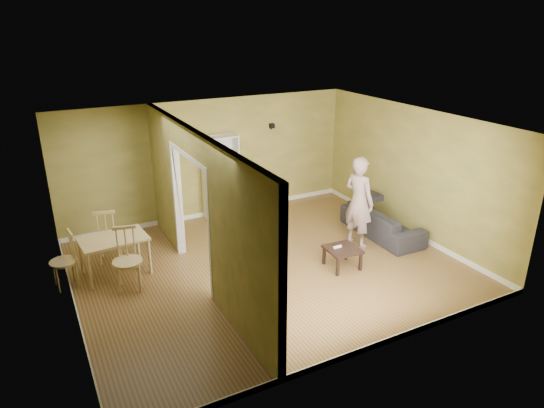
{
  "coord_description": "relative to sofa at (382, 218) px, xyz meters",
  "views": [
    {
      "loc": [
        -3.5,
        -6.9,
        4.21
      ],
      "look_at": [
        0.2,
        0.2,
        1.1
      ],
      "focal_mm": 32.0,
      "sensor_mm": 36.0,
      "label": 1
    }
  ],
  "objects": [
    {
      "name": "paper_box_navy_c",
      "position": [
        -2.57,
        2.43,
        1.09
      ],
      "size": [
        0.45,
        0.29,
        0.23
      ],
      "primitive_type": "cube",
      "color": "navy",
      "rests_on": "bookshelf"
    },
    {
      "name": "wall_speaker",
      "position": [
        -1.2,
        2.57,
        1.53
      ],
      "size": [
        0.1,
        0.1,
        0.1
      ],
      "primitive_type": "cube",
      "color": "black",
      "rests_on": "room_shell"
    },
    {
      "name": "person",
      "position": [
        -0.72,
        -0.12,
        0.68
      ],
      "size": [
        0.88,
        0.75,
        2.1
      ],
      "primitive_type": "imported",
      "rotation": [
        0.0,
        0.0,
        1.8
      ],
      "color": "slate",
      "rests_on": "ground"
    },
    {
      "name": "chair_left",
      "position": [
        -5.98,
        0.81,
        0.11
      ],
      "size": [
        0.49,
        0.49,
        0.96
      ],
      "primitive_type": null,
      "rotation": [
        0.0,
        0.0,
        -1.46
      ],
      "color": "tan",
      "rests_on": "ground"
    },
    {
      "name": "chair_far",
      "position": [
        -5.15,
        1.43,
        0.16
      ],
      "size": [
        0.58,
        0.58,
        1.05
      ],
      "primitive_type": null,
      "rotation": [
        0.0,
        0.0,
        2.91
      ],
      "color": "tan",
      "rests_on": "ground"
    },
    {
      "name": "game_controller",
      "position": [
        -1.6,
        -0.71,
        0.02
      ],
      "size": [
        0.16,
        0.04,
        0.03
      ],
      "primitive_type": "cube",
      "color": "white",
      "rests_on": "coffee_table"
    },
    {
      "name": "paper_box_navy_b",
      "position": [
        -2.5,
        2.43,
        0.84
      ],
      "size": [
        0.39,
        0.26,
        0.2
      ],
      "primitive_type": "cube",
      "color": "navy",
      "rests_on": "bookshelf"
    },
    {
      "name": "bookshelf",
      "position": [
        -2.53,
        2.48,
        0.55
      ],
      "size": [
        0.78,
        0.34,
        1.84
      ],
      "color": "white",
      "rests_on": "ground"
    },
    {
      "name": "paper_box_navy_a",
      "position": [
        -2.52,
        2.43,
        0.13
      ],
      "size": [
        0.42,
        0.27,
        0.21
      ],
      "primitive_type": "cube",
      "color": "navy",
      "rests_on": "bookshelf"
    },
    {
      "name": "room_shell",
      "position": [
        -2.7,
        -0.12,
        0.93
      ],
      "size": [
        6.5,
        6.5,
        6.5
      ],
      "color": "olive",
      "rests_on": "ground"
    },
    {
      "name": "paper_box_teal",
      "position": [
        -2.56,
        2.43,
        0.5
      ],
      "size": [
        0.44,
        0.29,
        0.23
      ],
      "primitive_type": "cube",
      "color": "teal",
      "rests_on": "bookshelf"
    },
    {
      "name": "sofa",
      "position": [
        0.0,
        0.0,
        0.0
      ],
      "size": [
        1.95,
        0.87,
        0.74
      ],
      "primitive_type": "imported",
      "rotation": [
        0.0,
        0.0,
        1.55
      ],
      "color": "#252527",
      "rests_on": "ground"
    },
    {
      "name": "chair_near",
      "position": [
        -5.06,
        0.25,
        0.16
      ],
      "size": [
        0.57,
        0.57,
        1.05
      ],
      "primitive_type": null,
      "rotation": [
        0.0,
        0.0,
        -0.21
      ],
      "color": "tan",
      "rests_on": "ground"
    },
    {
      "name": "partition",
      "position": [
        -3.9,
        -0.12,
        0.93
      ],
      "size": [
        0.22,
        5.5,
        2.6
      ],
      "primitive_type": null,
      "color": "#AC9849",
      "rests_on": "ground"
    },
    {
      "name": "coffee_table",
      "position": [
        -1.53,
        -0.77,
        -0.05
      ],
      "size": [
        0.56,
        0.56,
        0.37
      ],
      "rotation": [
        0.0,
        0.0,
        -0.06
      ],
      "color": "#37221C",
      "rests_on": "ground"
    },
    {
      "name": "dining_table",
      "position": [
        -5.15,
        0.87,
        0.24
      ],
      "size": [
        1.09,
        0.73,
        0.68
      ],
      "rotation": [
        0.0,
        0.0,
        0.09
      ],
      "color": "#DAB78F",
      "rests_on": "ground"
    }
  ]
}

